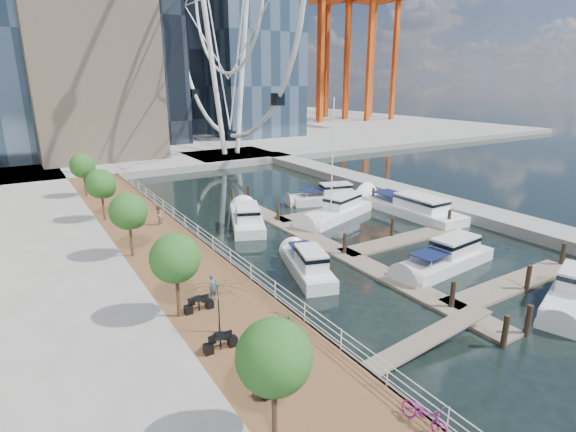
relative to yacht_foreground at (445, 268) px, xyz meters
The scene contains 18 objects.
ground 7.96m from the yacht_foreground, 163.38° to the right, with size 520.00×520.00×0.00m, color black.
boardwalk 20.94m from the yacht_foreground, 142.58° to the left, with size 6.00×60.00×1.00m, color brown.
seawall 18.65m from the yacht_foreground, 136.97° to the left, with size 0.25×60.00×1.00m, color #595954.
land_far 100.02m from the yacht_foreground, 94.38° to the left, with size 200.00×114.00×1.00m, color gray.
breakwater 21.62m from the yacht_foreground, 55.09° to the left, with size 4.00×60.00×1.00m, color gray.
pier 50.13m from the yacht_foreground, 82.70° to the left, with size 14.00×12.00×1.00m, color gray.
railing 18.78m from the yacht_foreground, 137.18° to the left, with size 0.10×60.00×1.05m, color white, non-canonical shape.
floating_docks 7.73m from the yacht_foreground, 87.50° to the left, with size 16.00×34.00×2.60m.
port_cranes 112.81m from the yacht_foreground, 57.26° to the left, with size 40.00×52.00×38.00m.
street_trees 22.76m from the yacht_foreground, 148.37° to the left, with size 2.60×42.60×4.60m.
cafe_tables 18.58m from the yacht_foreground, 166.65° to the right, with size 2.50×13.70×0.74m.
yacht_foreground is the anchor object (origin of this frame).
bicycle 17.73m from the yacht_foreground, 143.13° to the right, with size 0.67×1.92×1.01m, color #941579.
pedestrian_near 17.06m from the yacht_foreground, behind, with size 0.58×0.38×1.60m, color #474F5F.
pedestrian_mid 23.57m from the yacht_foreground, 130.88° to the left, with size 0.86×0.67×1.76m, color #8B6F60.
pedestrian_far 35.78m from the yacht_foreground, 117.84° to the left, with size 0.99×0.41×1.69m, color #353C42.
moored_yachts 12.08m from the yacht_foreground, 85.95° to the left, with size 20.89×31.43×11.50m.
cafe_seating 18.44m from the yacht_foreground, 164.07° to the right, with size 5.62×14.94×2.69m.
Camera 1 is at (-17.75, -17.04, 13.03)m, focal length 28.00 mm.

